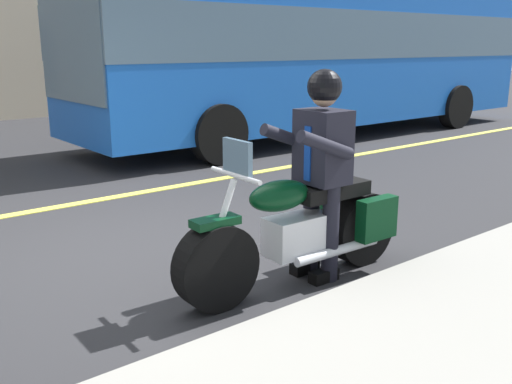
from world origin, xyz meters
name	(u,v)px	position (x,y,z in m)	size (l,w,h in m)	color
ground_plane	(133,253)	(0.00, 0.00, 0.00)	(80.00, 80.00, 0.00)	#28282B
lane_center_stripe	(57,207)	(0.00, -2.00, 0.01)	(60.00, 0.16, 0.01)	#E5DB4C
motorcycle_main	(303,230)	(-0.79, 1.49, 0.45)	(2.22, 0.63, 1.26)	black
rider_main	(321,157)	(-0.98, 1.49, 1.04)	(0.63, 0.56, 1.74)	black
bus_near	(324,47)	(-6.62, -4.09, 1.87)	(11.05, 2.70, 3.30)	blue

